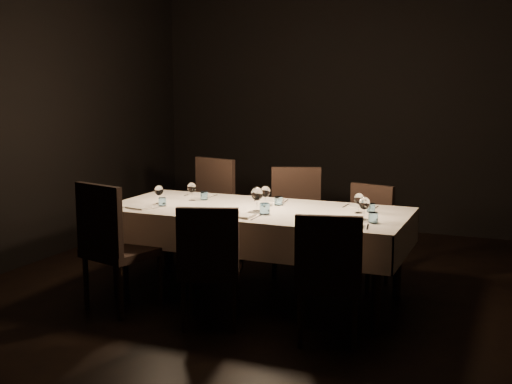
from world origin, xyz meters
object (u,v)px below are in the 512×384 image
at_px(chair_near_center, 210,261).
at_px(chair_far_center, 296,215).
at_px(chair_near_left, 113,242).
at_px(chair_near_right, 329,272).
at_px(chair_far_right, 366,229).
at_px(chair_far_left, 207,206).
at_px(dining_table, 256,217).

relative_size(chair_near_center, chair_far_center, 0.92).
height_order(chair_near_left, chair_near_right, chair_near_left).
xyz_separation_m(chair_near_left, chair_far_right, (1.67, 1.52, -0.07)).
xyz_separation_m(chair_near_center, chair_near_right, (0.89, 0.04, 0.00)).
relative_size(chair_near_right, chair_far_left, 0.89).
relative_size(chair_far_left, chair_far_right, 1.18).
xyz_separation_m(chair_near_center, chair_far_left, (-0.87, 1.65, 0.06)).
bearing_deg(chair_far_left, chair_far_center, 17.06).
bearing_deg(chair_near_right, chair_far_left, -56.12).
height_order(chair_near_center, chair_far_center, chair_far_center).
bearing_deg(dining_table, chair_far_center, 85.82).
bearing_deg(chair_far_right, chair_far_left, -166.69).
distance_m(chair_far_center, chair_far_right, 0.72).
bearing_deg(chair_near_right, chair_near_left, -13.70).
distance_m(chair_near_center, chair_far_left, 1.86).
distance_m(chair_far_left, chair_far_center, 0.95).
relative_size(chair_near_center, chair_far_left, 0.88).
xyz_separation_m(chair_far_left, chair_far_center, (0.95, 0.02, -0.02)).
xyz_separation_m(dining_table, chair_far_left, (-0.89, 0.83, -0.12)).
height_order(chair_far_center, chair_far_right, chair_far_center).
height_order(chair_near_center, chair_near_right, chair_near_right).
distance_m(chair_near_right, chair_far_right, 1.53).
bearing_deg(chair_far_right, chair_near_right, -70.05).
distance_m(chair_near_center, chair_far_center, 1.67).
bearing_deg(chair_far_left, chair_far_right, 12.87).
xyz_separation_m(dining_table, chair_near_right, (0.86, -0.78, -0.17)).
bearing_deg(chair_near_center, chair_far_center, -112.45).
xyz_separation_m(dining_table, chair_far_center, (0.06, 0.85, -0.14)).
relative_size(dining_table, chair_far_left, 2.40).
xyz_separation_m(chair_near_right, chair_far_center, (-0.80, 1.63, 0.03)).
relative_size(chair_far_left, chair_far_center, 1.05).
bearing_deg(chair_far_center, chair_far_left, 161.41).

